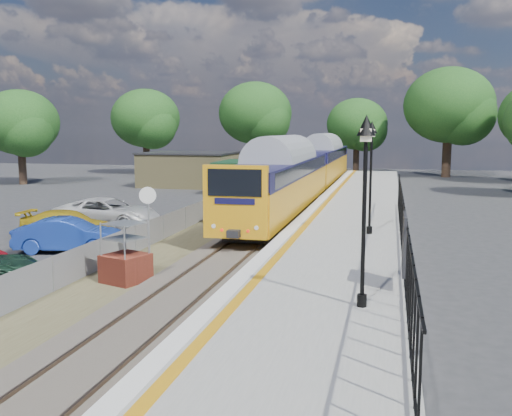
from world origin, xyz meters
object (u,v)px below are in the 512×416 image
(victorian_lamp_south, at_px, (365,166))
(brick_plinth, at_px, (125,254))
(victorian_lamp_north, at_px, (371,151))
(car_yellow, at_px, (68,224))
(train, at_px, (307,168))
(speed_sign, at_px, (148,213))
(car_blue, at_px, (68,235))
(car_white, at_px, (107,213))

(victorian_lamp_south, xyz_separation_m, brick_plinth, (-8.00, 3.63, -3.29))
(victorian_lamp_north, relative_size, brick_plinth, 2.19)
(victorian_lamp_south, xyz_separation_m, car_yellow, (-14.34, 10.50, -3.63))
(train, xyz_separation_m, speed_sign, (-2.50, -23.30, -0.21))
(victorian_lamp_south, bearing_deg, train, 100.78)
(victorian_lamp_north, xyz_separation_m, car_blue, (-12.43, -2.29, -3.57))
(train, bearing_deg, speed_sign, -96.13)
(victorian_lamp_south, bearing_deg, car_white, 135.51)
(victorian_lamp_south, xyz_separation_m, train, (-5.50, 28.88, -1.96))
(car_blue, bearing_deg, car_white, -0.89)
(victorian_lamp_south, height_order, train, victorian_lamp_south)
(train, xyz_separation_m, brick_plinth, (-2.50, -25.25, -1.33))
(train, bearing_deg, brick_plinth, -95.66)
(car_white, bearing_deg, car_yellow, 175.51)
(brick_plinth, xyz_separation_m, car_white, (-6.02, 10.14, -0.23))
(victorian_lamp_south, relative_size, train, 0.11)
(speed_sign, height_order, car_yellow, speed_sign)
(car_yellow, height_order, car_white, car_white)
(victorian_lamp_north, distance_m, speed_sign, 9.23)
(victorian_lamp_north, xyz_separation_m, car_white, (-13.82, 3.77, -3.52))
(train, distance_m, brick_plinth, 25.41)
(brick_plinth, xyz_separation_m, speed_sign, (-0.00, 1.94, 1.13))
(victorian_lamp_south, distance_m, victorian_lamp_north, 10.00)
(victorian_lamp_south, height_order, speed_sign, victorian_lamp_south)
(car_yellow, distance_m, car_white, 3.29)
(car_white, bearing_deg, victorian_lamp_north, -104.21)
(brick_plinth, xyz_separation_m, car_blue, (-4.63, 4.08, -0.28))
(victorian_lamp_north, distance_m, brick_plinth, 10.59)
(speed_sign, xyz_separation_m, car_blue, (-4.63, 2.14, -1.41))
(train, height_order, car_blue, train)
(speed_sign, bearing_deg, brick_plinth, -106.81)
(victorian_lamp_south, height_order, car_yellow, victorian_lamp_south)
(car_blue, distance_m, car_white, 6.22)
(victorian_lamp_north, height_order, car_white, victorian_lamp_north)
(victorian_lamp_north, relative_size, car_white, 0.82)
(victorian_lamp_north, height_order, speed_sign, victorian_lamp_north)
(car_blue, distance_m, car_yellow, 3.27)
(victorian_lamp_north, relative_size, train, 0.11)
(car_white, bearing_deg, speed_sign, -142.65)
(car_blue, relative_size, car_white, 0.79)
(car_yellow, xyz_separation_m, car_white, (0.32, 3.27, 0.11))
(victorian_lamp_north, bearing_deg, car_yellow, 177.96)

